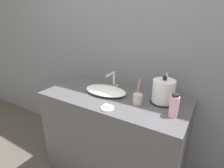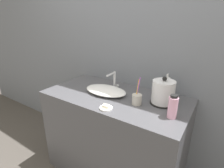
{
  "view_description": "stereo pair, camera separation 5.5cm",
  "coord_description": "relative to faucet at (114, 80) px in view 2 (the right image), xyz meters",
  "views": [
    {
      "loc": [
        0.71,
        -0.89,
        1.49
      ],
      "look_at": [
        -0.03,
        0.32,
        0.96
      ],
      "focal_mm": 28.0,
      "sensor_mm": 36.0,
      "label": 1
    },
    {
      "loc": [
        0.75,
        -0.86,
        1.49
      ],
      "look_at": [
        -0.03,
        0.32,
        0.96
      ],
      "focal_mm": 28.0,
      "sensor_mm": 36.0,
      "label": 2
    }
  ],
  "objects": [
    {
      "name": "wall_back",
      "position": [
        0.09,
        0.21,
        0.35
      ],
      "size": [
        6.0,
        0.04,
        2.6
      ],
      "color": "slate",
      "rests_on": "ground_plane"
    },
    {
      "name": "vanity_counter",
      "position": [
        0.09,
        -0.13,
        -0.52
      ],
      "size": [
        1.26,
        0.64,
        0.86
      ],
      "color": "#4C4C51",
      "rests_on": "ground_plane"
    },
    {
      "name": "sink_basin",
      "position": [
        -0.01,
        -0.13,
        -0.07
      ],
      "size": [
        0.4,
        0.24,
        0.05
      ],
      "color": "white",
      "rests_on": "vanity_counter"
    },
    {
      "name": "faucet",
      "position": [
        0.0,
        0.0,
        0.0
      ],
      "size": [
        0.06,
        0.14,
        0.16
      ],
      "color": "silver",
      "rests_on": "vanity_counter"
    },
    {
      "name": "electric_kettle",
      "position": [
        0.49,
        -0.05,
        -0.0
      ],
      "size": [
        0.19,
        0.19,
        0.22
      ],
      "color": "black",
      "rests_on": "vanity_counter"
    },
    {
      "name": "toothbrush_cup",
      "position": [
        0.32,
        -0.17,
        -0.05
      ],
      "size": [
        0.08,
        0.08,
        0.22
      ],
      "color": "#B7B2A8",
      "rests_on": "vanity_counter"
    },
    {
      "name": "lotion_bottle",
      "position": [
        0.46,
        0.13,
        -0.01
      ],
      "size": [
        0.05,
        0.05,
        0.19
      ],
      "color": "white",
      "rests_on": "vanity_counter"
    },
    {
      "name": "shampoo_bottle",
      "position": [
        0.61,
        -0.22,
        -0.01
      ],
      "size": [
        0.06,
        0.06,
        0.17
      ],
      "color": "#EAA8C6",
      "rests_on": "vanity_counter"
    },
    {
      "name": "soap_dish",
      "position": [
        0.17,
        -0.37,
        -0.08
      ],
      "size": [
        0.1,
        0.1,
        0.03
      ],
      "color": "white",
      "rests_on": "vanity_counter"
    }
  ]
}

